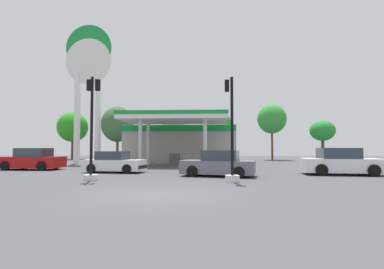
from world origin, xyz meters
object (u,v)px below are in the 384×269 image
Objects in this scene: tree_2 at (173,121)px; tree_3 at (219,125)px; car_3 at (218,164)px; station_pole_sign at (88,73)px; tree_5 at (322,131)px; tree_4 at (272,119)px; traffic_signal_0 at (232,149)px; car_2 at (32,160)px; traffic_signal_1 at (92,139)px; car_1 at (341,163)px; car_0 at (114,163)px; tree_1 at (118,124)px; tree_0 at (73,127)px.

tree_2 is 1.03× the size of tree_3.
car_3 is 19.41m from tree_3.
tree_5 is at bearing 17.74° from station_pole_sign.
station_pole_sign is 3.16× the size of car_3.
tree_3 is 0.84× the size of tree_4.
tree_3 is at bearing 89.26° from traffic_signal_0.
car_2 is 9.73m from traffic_signal_1.
car_2 is (-20.94, 2.73, -0.01)m from car_1.
car_0 is 0.90× the size of car_2.
car_1 is at bearing -3.12° from car_0.
traffic_signal_0 is 0.82× the size of tree_3.
car_1 is 8.00m from traffic_signal_0.
car_0 is 14.13m from car_1.
tree_1 is 1.42× the size of tree_5.
car_3 is (13.56, -3.98, -0.05)m from car_2.
car_2 is at bearing 163.63° from car_3.
tree_5 is (12.71, 0.44, -0.75)m from tree_3.
tree_4 is at bearing 73.21° from traffic_signal_0.
station_pole_sign is 18.74m from car_3.
car_0 is at bearing -113.89° from tree_3.
tree_1 reaches higher than car_0.
tree_5 is (27.08, 15.49, 2.94)m from car_2.
car_2 is 0.74× the size of tree_3.
car_0 is 18.98m from tree_3.
tree_0 reaches higher than tree_5.
tree_3 is (7.20, 21.49, 2.35)m from traffic_signal_1.
tree_0 is 0.92× the size of tree_1.
tree_0 is at bearing 178.46° from tree_4.
car_3 is 0.70× the size of tree_2.
tree_5 is at bearing 47.77° from traffic_signal_1.
car_3 is at bearing -16.75° from car_0.
car_1 is 1.03× the size of car_2.
tree_2 reaches higher than traffic_signal_1.
car_2 is at bearing 164.01° from car_0.
car_1 is 27.90m from tree_1.
tree_4 is at bearing 26.11° from station_pole_sign.
tree_3 reaches higher than car_0.
traffic_signal_0 is at bearing -79.34° from car_3.
station_pole_sign is 1.98× the size of tree_1.
traffic_signal_0 is 0.71× the size of tree_1.
car_3 is at bearing -170.33° from car_1.
car_2 is 19.06m from tree_0.
tree_2 is 5.90m from tree_3.
car_1 is 22.63m from tree_2.
station_pole_sign is at bearing 114.26° from traffic_signal_1.
car_3 is at bearing -110.13° from tree_4.
tree_2 reaches higher than car_1.
tree_0 is 26.98m from tree_4.
traffic_signal_1 is at bearing -41.97° from car_2.
car_0 is at bearing -57.53° from station_pole_sign.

